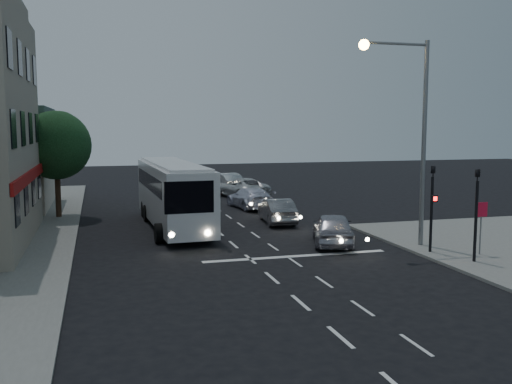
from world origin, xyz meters
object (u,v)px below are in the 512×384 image
object	(u,v)px
tour_bus	(173,193)
car_suv	(333,229)
traffic_signal_main	(432,198)
traffic_signal_side	(477,204)
car_sedan_a	(277,211)
car_extra	(227,181)
street_tree	(56,142)
car_sedan_b	(250,198)
car_sedan_c	(241,188)
streetlight	(411,119)
regulatory_sign	(482,219)

from	to	relation	value
tour_bus	car_suv	bearing A→B (deg)	-46.56
traffic_signal_main	traffic_signal_side	xyz separation A→B (m)	(0.70, -1.98, 0.00)
car_sedan_a	car_extra	distance (m)	16.97
street_tree	car_sedan_b	bearing A→B (deg)	4.62
car_sedan_b	car_sedan_c	bearing A→B (deg)	-105.15
streetlight	car_sedan_c	bearing A→B (deg)	97.93
traffic_signal_main	car_suv	bearing A→B (deg)	136.43
tour_bus	traffic_signal_side	bearing A→B (deg)	-49.73
car_sedan_a	street_tree	distance (m)	13.47
traffic_signal_main	street_tree	distance (m)	21.38
traffic_signal_side	streetlight	bearing A→B (deg)	105.70
tour_bus	car_sedan_c	size ratio (longest dim) A/B	2.12
car_sedan_c	car_extra	distance (m)	5.19
car_sedan_c	traffic_signal_main	world-z (taller)	traffic_signal_main
car_extra	car_suv	bearing A→B (deg)	79.29
car_sedan_b	car_extra	size ratio (longest dim) A/B	1.07
car_sedan_a	traffic_signal_side	distance (m)	12.27
car_suv	car_sedan_c	size ratio (longest dim) A/B	0.80
tour_bus	traffic_signal_main	size ratio (longest dim) A/B	2.81
car_sedan_a	streetlight	size ratio (longest dim) A/B	0.47
car_sedan_a	traffic_signal_main	xyz separation A→B (m)	(3.88, -9.28, 1.72)
car_extra	regulatory_sign	size ratio (longest dim) A/B	2.03
tour_bus	regulatory_sign	distance (m)	15.45
traffic_signal_main	streetlight	size ratio (longest dim) A/B	0.46
car_extra	streetlight	bearing A→B (deg)	86.04
tour_bus	traffic_signal_main	world-z (taller)	traffic_signal_main
tour_bus	car_suv	size ratio (longest dim) A/B	2.64
streetlight	car_suv	bearing A→B (deg)	151.29
car_extra	streetlight	size ratio (longest dim) A/B	0.50
car_suv	traffic_signal_side	distance (m)	6.55
tour_bus	car_sedan_b	xyz separation A→B (m)	(5.83, 5.79, -1.20)
car_suv	traffic_signal_main	distance (m)	4.70
traffic_signal_main	regulatory_sign	size ratio (longest dim) A/B	1.86
car_suv	regulatory_sign	world-z (taller)	regulatory_sign
tour_bus	traffic_signal_main	xyz separation A→B (m)	(9.69, -9.42, 0.52)
car_sedan_c	car_extra	bearing A→B (deg)	-104.54
car_suv	streetlight	distance (m)	6.00
regulatory_sign	car_sedan_a	bearing A→B (deg)	118.49
car_sedan_c	tour_bus	bearing A→B (deg)	45.67
car_sedan_b	street_tree	distance (m)	12.58
car_suv	streetlight	size ratio (longest dim) A/B	0.48
car_suv	car_sedan_b	world-z (taller)	car_suv
car_sedan_b	car_suv	bearing A→B (deg)	86.55
tour_bus	street_tree	distance (m)	8.21
car_extra	street_tree	distance (m)	17.96
car_suv	car_sedan_c	xyz separation A→B (m)	(0.19, 18.01, 0.01)
car_extra	traffic_signal_side	distance (m)	28.49
car_extra	regulatory_sign	distance (m)	27.65
streetlight	car_extra	bearing A→B (deg)	96.25
traffic_signal_side	streetlight	size ratio (longest dim) A/B	0.46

